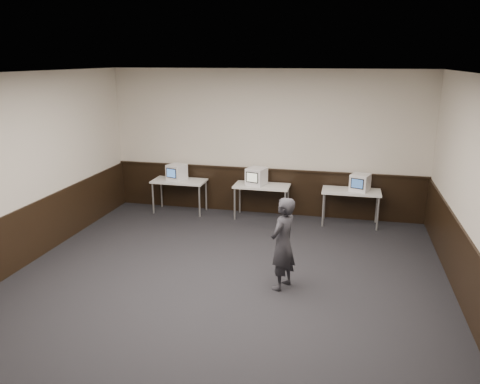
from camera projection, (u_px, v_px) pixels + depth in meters
name	position (u px, v px, depth m)	size (l,w,h in m)	color
floor	(218.00, 295.00, 6.99)	(8.00, 8.00, 0.00)	black
ceiling	(215.00, 74.00, 6.11)	(8.00, 8.00, 0.00)	white
back_wall	(266.00, 143.00, 10.30)	(7.00, 7.00, 0.00)	beige
front_wall	(35.00, 371.00, 2.80)	(7.00, 7.00, 0.00)	beige
left_wall	(1.00, 178.00, 7.31)	(8.00, 8.00, 0.00)	beige
wainscot_back	(265.00, 191.00, 10.58)	(6.98, 0.04, 1.00)	black
wainscot_left	(11.00, 244.00, 7.61)	(0.04, 7.98, 1.00)	black
wainscot_right	(474.00, 289.00, 6.10)	(0.04, 7.98, 1.00)	black
wainscot_rail	(265.00, 169.00, 10.42)	(6.98, 0.06, 0.04)	black
desk_left	(179.00, 183.00, 10.59)	(1.20, 0.60, 0.75)	silver
desk_center	(262.00, 188.00, 10.18)	(1.20, 0.60, 0.75)	silver
desk_right	(351.00, 194.00, 9.77)	(1.20, 0.60, 0.75)	silver
emac_left	(177.00, 172.00, 10.53)	(0.46, 0.47, 0.36)	white
emac_center	(256.00, 176.00, 10.13)	(0.47, 0.48, 0.38)	white
emac_right	(360.00, 182.00, 9.67)	(0.46, 0.47, 0.36)	white
person	(283.00, 244.00, 7.02)	(0.53, 0.35, 1.44)	#29282E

